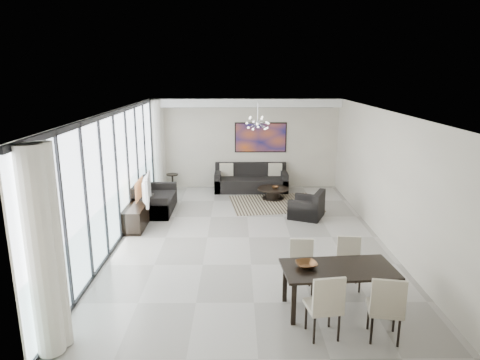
{
  "coord_description": "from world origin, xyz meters",
  "views": [
    {
      "loc": [
        -0.28,
        -9.24,
        3.71
      ],
      "look_at": [
        -0.2,
        0.47,
        1.25
      ],
      "focal_mm": 32.0,
      "sensor_mm": 36.0,
      "label": 1
    }
  ],
  "objects_px": {
    "tv_console": "(138,213)",
    "dining_table": "(338,273)",
    "coffee_table": "(273,193)",
    "television": "(143,189)",
    "sofa_main": "(251,182)"
  },
  "relations": [
    {
      "from": "television",
      "to": "dining_table",
      "type": "distance_m",
      "value": 5.66
    },
    {
      "from": "coffee_table",
      "to": "television",
      "type": "bearing_deg",
      "value": -148.11
    },
    {
      "from": "television",
      "to": "coffee_table",
      "type": "bearing_deg",
      "value": -66.21
    },
    {
      "from": "tv_console",
      "to": "dining_table",
      "type": "bearing_deg",
      "value": -44.82
    },
    {
      "from": "coffee_table",
      "to": "dining_table",
      "type": "bearing_deg",
      "value": -85.36
    },
    {
      "from": "sofa_main",
      "to": "television",
      "type": "bearing_deg",
      "value": -131.92
    },
    {
      "from": "tv_console",
      "to": "dining_table",
      "type": "relative_size",
      "value": 0.97
    },
    {
      "from": "tv_console",
      "to": "television",
      "type": "relative_size",
      "value": 1.46
    },
    {
      "from": "sofa_main",
      "to": "tv_console",
      "type": "bearing_deg",
      "value": -133.27
    },
    {
      "from": "dining_table",
      "to": "coffee_table",
      "type": "bearing_deg",
      "value": 94.64
    },
    {
      "from": "coffee_table",
      "to": "dining_table",
      "type": "distance_m",
      "value": 6.24
    },
    {
      "from": "coffee_table",
      "to": "television",
      "type": "distance_m",
      "value": 4.08
    },
    {
      "from": "tv_console",
      "to": "television",
      "type": "distance_m",
      "value": 0.64
    },
    {
      "from": "sofa_main",
      "to": "dining_table",
      "type": "bearing_deg",
      "value": -80.99
    },
    {
      "from": "sofa_main",
      "to": "tv_console",
      "type": "height_order",
      "value": "sofa_main"
    }
  ]
}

